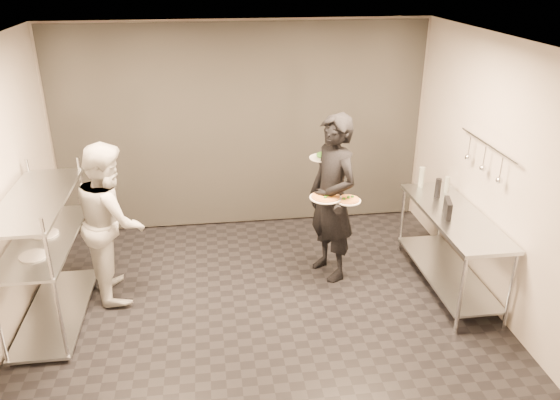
{
  "coord_description": "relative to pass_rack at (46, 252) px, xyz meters",
  "views": [
    {
      "loc": [
        -0.46,
        -5.09,
        3.49
      ],
      "look_at": [
        0.27,
        0.22,
        1.1
      ],
      "focal_mm": 35.0,
      "sensor_mm": 36.0,
      "label": 1
    }
  ],
  "objects": [
    {
      "name": "room_shell",
      "position": [
        2.15,
        1.18,
        0.63
      ],
      "size": [
        5.0,
        4.0,
        2.8
      ],
      "color": "black",
      "rests_on": "ground"
    },
    {
      "name": "pass_rack",
      "position": [
        0.0,
        0.0,
        0.0
      ],
      "size": [
        0.6,
        1.6,
        1.5
      ],
      "color": "silver",
      "rests_on": "ground"
    },
    {
      "name": "prep_counter",
      "position": [
        4.33,
        0.0,
        -0.14
      ],
      "size": [
        0.6,
        1.8,
        0.92
      ],
      "color": "silver",
      "rests_on": "ground"
    },
    {
      "name": "utensil_rail",
      "position": [
        4.58,
        0.0,
        0.78
      ],
      "size": [
        0.07,
        1.2,
        0.31
      ],
      "color": "silver",
      "rests_on": "room_shell"
    },
    {
      "name": "waiter",
      "position": [
        3.06,
        0.45,
        0.21
      ],
      "size": [
        0.71,
        0.84,
        1.96
      ],
      "primitive_type": "imported",
      "rotation": [
        0.0,
        0.0,
        -1.16
      ],
      "color": "black",
      "rests_on": "ground"
    },
    {
      "name": "chef",
      "position": [
        0.6,
        0.42,
        0.11
      ],
      "size": [
        0.84,
        0.99,
        1.76
      ],
      "primitive_type": "imported",
      "rotation": [
        0.0,
        0.0,
        1.8
      ],
      "color": "silver",
      "rests_on": "ground"
    },
    {
      "name": "pizza_plate_near",
      "position": [
        2.94,
        0.3,
        0.31
      ],
      "size": [
        0.36,
        0.36,
        0.05
      ],
      "color": "white",
      "rests_on": "waiter"
    },
    {
      "name": "pizza_plate_far",
      "position": [
        3.18,
        0.24,
        0.28
      ],
      "size": [
        0.28,
        0.28,
        0.05
      ],
      "color": "white",
      "rests_on": "waiter"
    },
    {
      "name": "salad_plate",
      "position": [
        2.99,
        0.75,
        0.62
      ],
      "size": [
        0.3,
        0.3,
        0.07
      ],
      "color": "white",
      "rests_on": "waiter"
    },
    {
      "name": "pos_monitor",
      "position": [
        4.21,
        -0.05,
        0.25
      ],
      "size": [
        0.12,
        0.27,
        0.19
      ],
      "primitive_type": "cube",
      "rotation": [
        0.0,
        0.0,
        -0.27
      ],
      "color": "black",
      "rests_on": "prep_counter"
    },
    {
      "name": "bottle_green",
      "position": [
        4.24,
        0.8,
        0.28
      ],
      "size": [
        0.07,
        0.07,
        0.25
      ],
      "primitive_type": "cylinder",
      "color": "gray",
      "rests_on": "prep_counter"
    },
    {
      "name": "bottle_clear",
      "position": [
        4.48,
        0.59,
        0.25
      ],
      "size": [
        0.06,
        0.06,
        0.19
      ],
      "primitive_type": "cylinder",
      "color": "gray",
      "rests_on": "prep_counter"
    },
    {
      "name": "bottle_dark",
      "position": [
        4.31,
        0.46,
        0.27
      ],
      "size": [
        0.07,
        0.07,
        0.23
      ],
      "primitive_type": "cylinder",
      "color": "black",
      "rests_on": "prep_counter"
    }
  ]
}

